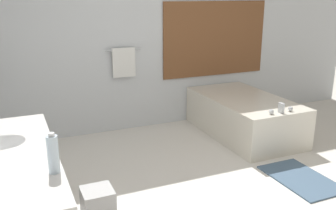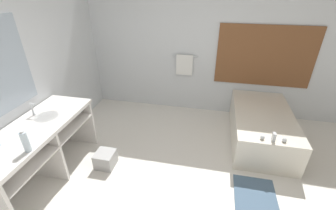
{
  "view_description": "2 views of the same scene",
  "coord_description": "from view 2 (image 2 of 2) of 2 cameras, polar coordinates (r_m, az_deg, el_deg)",
  "views": [
    {
      "loc": [
        -1.76,
        -2.72,
        1.89
      ],
      "look_at": [
        -0.23,
        0.79,
        0.74
      ],
      "focal_mm": 40.0,
      "sensor_mm": 36.0,
      "label": 1
    },
    {
      "loc": [
        0.26,
        -2.06,
        2.42
      ],
      "look_at": [
        -0.36,
        0.89,
        0.75
      ],
      "focal_mm": 24.0,
      "sensor_mm": 36.0,
      "label": 2
    }
  ],
  "objects": [
    {
      "name": "vanity_counter",
      "position": [
        3.37,
        -29.93,
        -7.87
      ],
      "size": [
        0.67,
        1.67,
        0.84
      ],
      "color": "white",
      "rests_on": "ground_plane"
    },
    {
      "name": "bath_mat",
      "position": [
        3.23,
        21.5,
        -22.06
      ],
      "size": [
        0.52,
        0.83,
        0.02
      ],
      "color": "slate",
      "rests_on": "ground_plane"
    },
    {
      "name": "water_bottle_2",
      "position": [
        2.78,
        -32.47,
        -7.87
      ],
      "size": [
        0.07,
        0.07,
        0.26
      ],
      "color": "silver",
      "rests_on": "vanity_counter"
    },
    {
      "name": "sink_faucet",
      "position": [
        3.48,
        -31.14,
        -0.95
      ],
      "size": [
        0.09,
        0.04,
        0.18
      ],
      "color": "silver",
      "rests_on": "vanity_counter"
    },
    {
      "name": "wall_back_with_blinds",
      "position": [
        4.42,
        9.02,
        14.52
      ],
      "size": [
        7.4,
        0.13,
        2.7
      ],
      "color": "silver",
      "rests_on": "ground_plane"
    },
    {
      "name": "waste_bin",
      "position": [
        3.53,
        -15.59,
        -13.1
      ],
      "size": [
        0.27,
        0.27,
        0.23
      ],
      "color": "#B2B2B2",
      "rests_on": "ground_plane"
    },
    {
      "name": "bathtub",
      "position": [
        4.12,
        22.59,
        -4.73
      ],
      "size": [
        0.93,
        1.68,
        0.65
      ],
      "color": "silver",
      "rests_on": "ground_plane"
    },
    {
      "name": "wall_left_with_mirror",
      "position": [
        3.4,
        -36.42,
        4.87
      ],
      "size": [
        0.08,
        7.4,
        2.7
      ],
      "color": "silver",
      "rests_on": "ground_plane"
    },
    {
      "name": "ground_plane",
      "position": [
        3.19,
        3.31,
        -20.54
      ],
      "size": [
        16.0,
        16.0,
        0.0
      ],
      "primitive_type": "plane",
      "color": "silver",
      "rests_on": "ground"
    }
  ]
}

